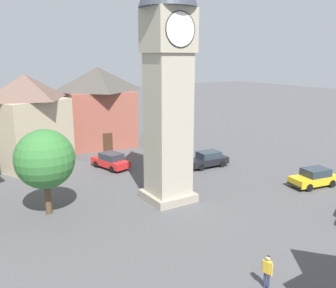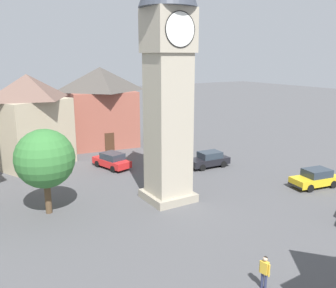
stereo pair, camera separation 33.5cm
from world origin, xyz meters
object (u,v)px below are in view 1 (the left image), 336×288
car_silver_kerb (314,178)px  building_terrace_right (28,120)px  tree (45,159)px  building_hall_far (99,106)px  pedestrian (267,269)px  car_blue_kerb (208,159)px  car_white_side (111,161)px  clock_tower (168,43)px

car_silver_kerb → building_terrace_right: 26.81m
tree → building_hall_far: 20.03m
tree → building_hall_far: size_ratio=0.63×
pedestrian → car_blue_kerb: bearing=59.9°
car_blue_kerb → car_white_side: 9.49m
car_blue_kerb → car_white_side: same height
tree → pedestrian: bearing=-65.3°
pedestrian → building_hall_far: building_hall_far is taller
clock_tower → building_hall_far: clock_tower is taller
clock_tower → car_white_side: size_ratio=4.44×
building_terrace_right → building_hall_far: bearing=25.5°
car_white_side → pedestrian: bearing=-93.9°
car_white_side → tree: tree is taller
clock_tower → car_blue_kerb: (7.78, 5.03, -10.71)m
car_blue_kerb → car_silver_kerb: (4.08, -9.13, 0.00)m
pedestrian → building_terrace_right: 27.23m
car_white_side → pedestrian: 21.49m
clock_tower → car_silver_kerb: size_ratio=4.53×
building_terrace_right → building_hall_far: (9.07, 4.32, 0.22)m
car_silver_kerb → building_hall_far: size_ratio=0.46×
clock_tower → pedestrian: clock_tower is taller
clock_tower → car_white_side: bearing=92.9°
car_white_side → building_hall_far: size_ratio=0.47×
clock_tower → tree: clock_tower is taller
tree → building_hall_far: bearing=57.8°
car_blue_kerb → car_white_side: (-8.27, 4.65, 0.00)m
car_blue_kerb → pedestrian: size_ratio=2.49×
clock_tower → building_hall_far: 20.39m
car_blue_kerb → tree: tree is taller
car_silver_kerb → tree: 21.41m
pedestrian → building_hall_far: size_ratio=0.18×
pedestrian → building_terrace_right: bearing=100.3°
car_blue_kerb → building_hall_far: size_ratio=0.45×
clock_tower → car_white_side: 14.45m
car_blue_kerb → building_terrace_right: bearing=146.1°
car_white_side → building_hall_far: building_hall_far is taller
clock_tower → car_blue_kerb: clock_tower is taller
car_white_side → building_terrace_right: 8.96m
clock_tower → car_blue_kerb: 14.16m
pedestrian → building_hall_far: bearing=82.2°
clock_tower → building_terrace_right: 17.68m
clock_tower → building_terrace_right: size_ratio=2.19×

